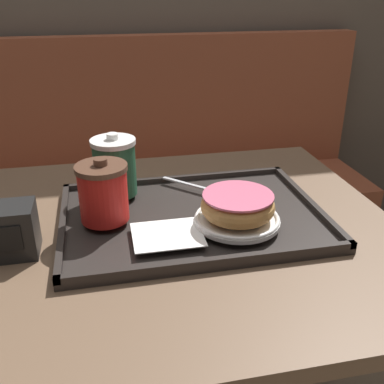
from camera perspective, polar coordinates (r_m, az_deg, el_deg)
name	(u,v)px	position (r m, az deg, el deg)	size (l,w,h in m)	color
booth_bench	(156,213)	(1.86, -4.55, -2.69)	(1.71, 0.44, 1.00)	brown
cafe_table	(188,300)	(1.00, -0.50, -13.51)	(0.83, 0.78, 0.74)	brown
serving_tray	(192,217)	(0.91, 0.00, -3.25)	(0.52, 0.36, 0.02)	#282321
napkin_paper	(167,234)	(0.81, -3.15, -5.41)	(0.13, 0.11, 0.00)	white
coffee_cup_front	(103,192)	(0.86, -11.21, -0.02)	(0.10, 0.10, 0.12)	red
coffee_cup_rear	(115,166)	(0.96, -9.78, 3.22)	(0.09, 0.09, 0.13)	#235638
plate_with_chocolate_donut	(237,219)	(0.86, 5.74, -3.45)	(0.16, 0.16, 0.01)	white
donut_chocolate_glazed	(238,205)	(0.84, 5.82, -1.68)	(0.14, 0.14, 0.04)	tan
spoon	(209,189)	(0.98, 2.22, 0.40)	(0.13, 0.13, 0.01)	silver
napkin_dispenser	(7,231)	(0.84, -22.39, -4.60)	(0.10, 0.08, 0.09)	black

